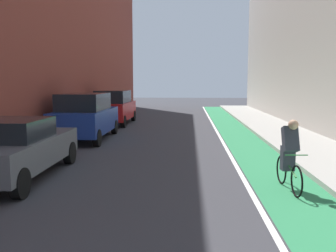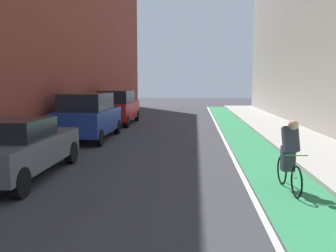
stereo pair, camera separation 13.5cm
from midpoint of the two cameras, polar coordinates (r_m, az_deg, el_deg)
ground_plane at (r=14.97m, az=-0.63°, el=-2.54°), size 90.32×90.32×0.00m
bike_lane_paint at (r=17.03m, az=11.69°, el=-1.54°), size 1.60×41.05×0.00m
lane_divider_stripe at (r=16.94m, az=8.67°, el=-1.52°), size 0.12×41.05×0.00m
sidewalk_right at (r=17.44m, az=18.76°, el=-1.34°), size 2.72×41.05×0.14m
parked_sedan_gray at (r=10.04m, az=-22.38°, el=-3.11°), size 2.01×4.50×1.53m
parked_suv_blue at (r=15.93m, az=-12.12°, el=1.56°), size 2.03×4.59×1.98m
parked_suv_red at (r=21.65m, az=-7.71°, el=2.99°), size 1.92×4.63×1.98m
cyclist_mid at (r=8.63m, az=18.88°, el=-4.34°), size 0.48×1.74×1.62m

